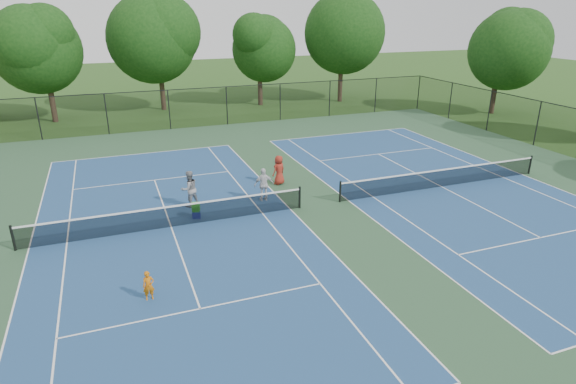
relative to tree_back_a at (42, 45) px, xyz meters
name	(u,v)px	position (x,y,z in m)	size (l,w,h in m)	color
ground	(320,205)	(13.00, -24.00, -6.04)	(140.00, 140.00, 0.00)	#234716
court_pad	(320,205)	(13.00, -24.00, -6.03)	(36.00, 36.00, 0.01)	#2F5338
tennis_court_left	(171,225)	(6.00, -24.00, -5.94)	(12.00, 23.83, 1.07)	navy
tennis_court_right	(442,185)	(20.00, -24.00, -5.94)	(12.00, 23.83, 1.07)	navy
perimeter_fence	(321,173)	(13.00, -24.00, -4.44)	(36.08, 36.08, 3.02)	black
tree_back_a	(42,45)	(0.00, 0.00, 0.00)	(6.80, 6.80, 9.15)	#2D2116
tree_back_b	(157,34)	(9.00, 2.00, 0.56)	(7.60, 7.60, 10.03)	#2D2116
tree_back_c	(259,46)	(18.00, 1.00, -0.56)	(6.00, 6.00, 8.40)	#2D2116
tree_back_d	(342,29)	(26.00, 0.00, 0.79)	(7.80, 7.80, 10.37)	#2D2116
tree_side_e	(501,45)	(36.00, -10.00, -0.23)	(6.60, 6.60, 8.87)	#2D2116
child_player	(149,286)	(4.59, -29.28, -5.53)	(0.37, 0.24, 1.01)	#CA680D
instructor	(189,189)	(7.20, -21.97, -5.16)	(0.86, 0.67, 1.76)	gray
bystander_a	(264,185)	(10.69, -22.49, -5.22)	(0.96, 0.40, 1.64)	silver
bystander_c	(279,170)	(12.16, -20.57, -5.25)	(0.77, 0.50, 1.57)	maroon
ball_crate	(196,215)	(7.21, -23.42, -5.87)	(0.36, 0.27, 0.33)	navy
ball_hopper	(196,207)	(7.21, -23.42, -5.51)	(0.34, 0.26, 0.40)	green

